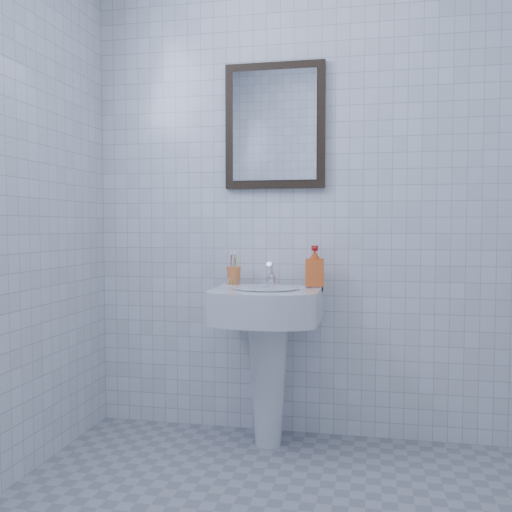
# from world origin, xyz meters

# --- Properties ---
(wall_back) EXTENTS (2.20, 0.02, 2.50)m
(wall_back) POSITION_xyz_m (0.00, 1.20, 1.25)
(wall_back) COLOR silver
(wall_back) RESTS_ON ground
(washbasin) EXTENTS (0.50, 0.37, 0.77)m
(washbasin) POSITION_xyz_m (-0.16, 0.98, 0.52)
(washbasin) COLOR silver
(washbasin) RESTS_ON ground
(faucet) EXTENTS (0.05, 0.10, 0.12)m
(faucet) POSITION_xyz_m (-0.16, 1.07, 0.81)
(faucet) COLOR silver
(faucet) RESTS_ON washbasin
(toothbrush_cup) EXTENTS (0.08, 0.08, 0.09)m
(toothbrush_cup) POSITION_xyz_m (-0.35, 1.09, 0.81)
(toothbrush_cup) COLOR orange
(toothbrush_cup) RESTS_ON washbasin
(soap_dispenser) EXTENTS (0.09, 0.10, 0.19)m
(soap_dispenser) POSITION_xyz_m (0.05, 1.09, 0.86)
(soap_dispenser) COLOR #E84416
(soap_dispenser) RESTS_ON washbasin
(wall_mirror) EXTENTS (0.50, 0.04, 0.62)m
(wall_mirror) POSITION_xyz_m (-0.16, 1.18, 1.55)
(wall_mirror) COLOR black
(wall_mirror) RESTS_ON wall_back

